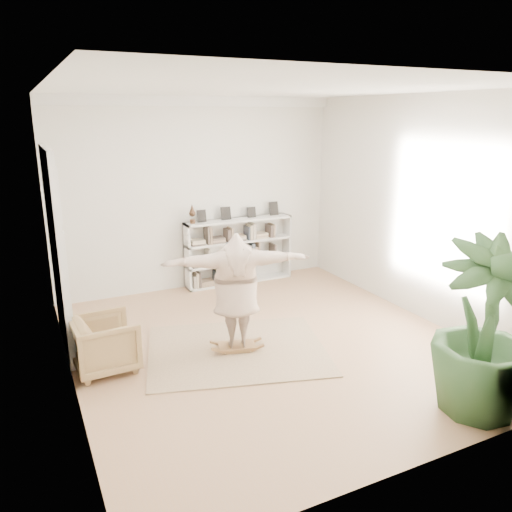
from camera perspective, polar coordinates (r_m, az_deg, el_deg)
The scene contains 9 objects.
floor at distance 7.51m, azimuth 1.59°, elevation -9.98°, with size 6.00×6.00×0.00m, color tan.
room_shell at distance 9.47m, azimuth -6.81°, elevation 17.18°, with size 6.00×6.00×6.00m.
doors at distance 7.54m, azimuth -21.74°, elevation 0.34°, with size 0.09×1.78×2.92m.
bookshelf at distance 9.97m, azimuth -2.01°, elevation 0.51°, with size 2.20×0.35×1.64m.
armchair at distance 6.95m, azimuth -16.82°, elevation -9.57°, with size 0.78×0.80×0.73m, color tan.
rug at distance 7.30m, azimuth -2.19°, elevation -10.66°, with size 2.50×2.00×0.02m, color tan.
rocker_board at distance 7.28m, azimuth -2.20°, elevation -10.25°, with size 0.58×0.44×0.11m.
person at distance 6.94m, azimuth -2.27°, elevation -3.65°, with size 2.03×0.55×1.65m, color #C9AB97.
houseplant at distance 6.06m, azimuth 24.71°, elevation -7.56°, with size 1.13×1.13×2.02m, color #2C5028.
Camera 1 is at (-3.12, -5.99, 3.26)m, focal length 35.00 mm.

